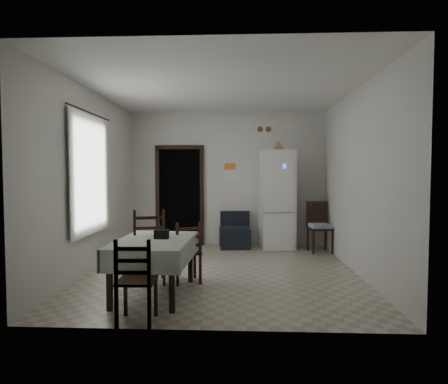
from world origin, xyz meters
The scene contains 25 objects.
ground centered at (0.00, 0.00, 0.00)m, with size 4.50×4.50×0.00m, color #B8AC96.
ceiling centered at (0.00, 0.00, 2.90)m, with size 4.20×4.50×0.02m, color white, non-canonical shape.
wall_back centered at (0.00, 2.25, 1.45)m, with size 4.20×0.02×2.90m, color silver, non-canonical shape.
wall_front centered at (0.00, -2.25, 1.45)m, with size 4.20×0.02×2.90m, color silver, non-canonical shape.
wall_left centered at (-2.10, 0.00, 1.45)m, with size 0.02×4.50×2.90m, color silver, non-canonical shape.
wall_right centered at (2.10, 0.00, 1.45)m, with size 0.02×4.50×2.90m, color silver, non-canonical shape.
doorway centered at (-1.05, 2.45, 1.06)m, with size 1.06×0.52×2.22m.
window_recess centered at (-2.15, -0.20, 1.55)m, with size 0.10×1.20×1.60m, color silver.
curtain centered at (-2.04, -0.20, 1.55)m, with size 0.02×1.45×1.85m, color silver.
curtain_rod centered at (-2.03, -0.20, 2.50)m, with size 0.02×0.02×1.60m, color black.
calendar centered at (0.05, 2.24, 1.62)m, with size 0.28×0.02×0.40m, color white.
calendar_image centered at (0.05, 2.23, 1.72)m, with size 0.24×0.01×0.14m, color orange.
light_switch centered at (0.15, 2.24, 1.10)m, with size 0.08×0.02×0.12m, color beige.
vent_left centered at (0.70, 2.23, 2.52)m, with size 0.12×0.12×0.03m, color brown.
vent_right centered at (0.88, 2.23, 2.52)m, with size 0.12×0.12×0.03m, color brown.
emergency_light centered at (1.35, 2.21, 2.55)m, with size 0.25×0.07×0.09m, color white.
fridge centered at (1.05, 1.93, 1.02)m, with size 0.66×0.66×2.05m, color white, non-canonical shape.
tan_cone centered at (1.07, 1.89, 2.14)m, with size 0.24×0.24×0.20m, color tan.
navy_seat centered at (0.16, 1.93, 0.38)m, with size 0.62×0.60×0.75m, color black, non-canonical shape.
corner_chair centered at (1.86, 1.56, 0.50)m, with size 0.43×0.43×1.00m, color black, non-canonical shape.
dining_table centered at (-0.82, -1.18, 0.36)m, with size 0.92×1.39×0.72m, color #99A890, non-canonical shape.
black_bag centered at (-0.74, -1.14, 0.78)m, with size 0.18×0.11×0.12m, color black.
dining_chair_far_left centered at (-1.02, -0.65, 0.53)m, with size 0.46×0.46×1.07m, color black, non-canonical shape.
dining_chair_far_right centered at (-0.49, -0.60, 0.44)m, with size 0.38×0.38×0.89m, color black, non-canonical shape.
dining_chair_near_head centered at (-0.80, -2.07, 0.45)m, with size 0.39×0.39×0.91m, color black, non-canonical shape.
Camera 1 is at (0.29, -5.90, 1.57)m, focal length 30.00 mm.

